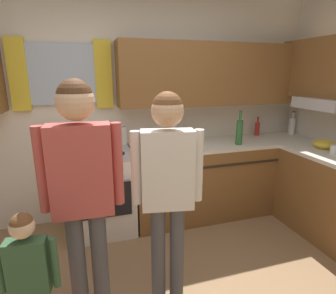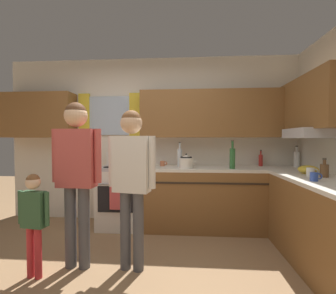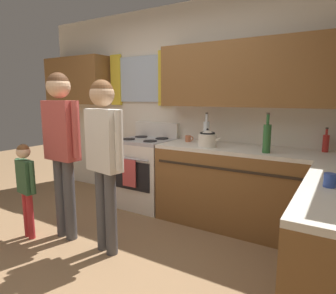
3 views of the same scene
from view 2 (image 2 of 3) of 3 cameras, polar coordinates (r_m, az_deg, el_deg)
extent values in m
plane|color=#93704C|center=(2.44, -12.28, -30.62)|extent=(12.00, 12.00, 0.00)
cube|color=silver|center=(3.91, -4.42, 1.75)|extent=(4.60, 0.10, 2.60)
cube|color=silver|center=(4.01, -13.73, 7.23)|extent=(0.66, 0.03, 0.62)
cube|color=yellow|center=(4.15, -19.33, 7.00)|extent=(0.18, 0.04, 0.72)
cube|color=yellow|center=(3.89, -7.85, 7.44)|extent=(0.18, 0.04, 0.72)
cube|color=brown|center=(4.36, -28.36, 6.63)|extent=(1.11, 0.32, 0.70)
cube|color=brown|center=(3.71, 12.30, 7.69)|extent=(2.39, 0.32, 0.70)
cube|color=brown|center=(3.45, 31.29, 8.96)|extent=(0.32, 1.23, 0.65)
cube|color=#B7B7BC|center=(3.36, 30.55, 2.84)|extent=(0.40, 0.60, 0.12)
cube|color=brown|center=(3.66, 13.36, -12.06)|extent=(2.28, 0.62, 0.86)
cube|color=silver|center=(3.58, 13.41, -5.05)|extent=(2.28, 0.62, 0.04)
cube|color=brown|center=(2.97, 33.45, -15.62)|extent=(0.62, 1.45, 0.86)
cube|color=silver|center=(2.87, 33.61, -7.01)|extent=(0.62, 1.45, 0.04)
cube|color=#2D2319|center=(3.29, 14.26, -8.46)|extent=(2.16, 0.01, 0.02)
cube|color=silver|center=(3.74, -10.54, -11.75)|extent=(0.68, 0.62, 0.86)
cube|color=black|center=(3.43, -11.93, -12.14)|extent=(0.56, 0.01, 0.36)
cylinder|color=#ADADB2|center=(3.36, -12.08, -8.59)|extent=(0.56, 0.02, 0.02)
cube|color=#ADADB2|center=(3.66, -10.59, -4.88)|extent=(0.68, 0.62, 0.04)
cube|color=silver|center=(3.91, -9.57, -2.68)|extent=(0.68, 0.08, 0.20)
cylinder|color=black|center=(3.57, -13.80, -4.66)|extent=(0.17, 0.17, 0.01)
cylinder|color=black|center=(3.48, -8.46, -4.79)|extent=(0.17, 0.17, 0.01)
cylinder|color=black|center=(3.83, -12.52, -4.21)|extent=(0.17, 0.17, 0.01)
cylinder|color=black|center=(3.75, -7.53, -4.32)|extent=(0.17, 0.17, 0.01)
cube|color=#CC4C4C|center=(3.39, -12.11, -11.62)|extent=(0.20, 0.02, 0.34)
cylinder|color=brown|center=(3.07, 33.24, -4.75)|extent=(0.08, 0.08, 0.14)
cylinder|color=brown|center=(3.06, 33.27, -2.99)|extent=(0.03, 0.03, 0.05)
cylinder|color=#3F382D|center=(3.06, 33.28, -2.38)|extent=(0.04, 0.04, 0.02)
cylinder|color=white|center=(4.00, 28.32, -2.63)|extent=(0.08, 0.08, 0.22)
cylinder|color=white|center=(3.99, 28.35, -0.50)|extent=(0.03, 0.03, 0.08)
cylinder|color=#3F382D|center=(3.99, 28.36, 0.17)|extent=(0.03, 0.03, 0.02)
cylinder|color=red|center=(3.90, 21.23, -3.01)|extent=(0.06, 0.06, 0.17)
cylinder|color=red|center=(3.89, 21.25, -1.33)|extent=(0.02, 0.02, 0.06)
cylinder|color=#3F382D|center=(3.89, 21.26, -0.77)|extent=(0.03, 0.03, 0.02)
cylinder|color=#2D6633|center=(3.43, 15.10, -2.68)|extent=(0.08, 0.08, 0.28)
cylinder|color=#2D6633|center=(3.42, 15.13, 0.48)|extent=(0.03, 0.03, 0.10)
cylinder|color=#3F382D|center=(3.41, 15.14, 1.44)|extent=(0.03, 0.03, 0.02)
cylinder|color=silver|center=(3.56, 2.82, -2.61)|extent=(0.07, 0.07, 0.26)
cylinder|color=silver|center=(3.55, 2.83, 0.22)|extent=(0.03, 0.03, 0.09)
cylinder|color=#3F382D|center=(3.55, 2.83, 1.08)|extent=(0.03, 0.03, 0.02)
cylinder|color=#B76642|center=(3.64, -1.37, -3.95)|extent=(0.07, 0.07, 0.08)
torus|color=#B76642|center=(3.63, -0.64, -3.90)|extent=(0.06, 0.01, 0.06)
cylinder|color=#2D479E|center=(2.74, 31.47, -6.07)|extent=(0.07, 0.07, 0.08)
torus|color=#2D479E|center=(2.76, 32.37, -5.93)|extent=(0.06, 0.01, 0.06)
cylinder|color=white|center=(3.05, 30.83, -5.17)|extent=(0.08, 0.08, 0.09)
torus|color=white|center=(3.08, 31.70, -5.04)|extent=(0.07, 0.01, 0.07)
cylinder|color=silver|center=(3.38, 4.37, -3.87)|extent=(0.20, 0.20, 0.14)
cone|color=silver|center=(3.37, 4.37, -2.26)|extent=(0.18, 0.18, 0.05)
sphere|color=black|center=(3.37, 4.37, -1.75)|extent=(0.02, 0.02, 0.02)
cone|color=silver|center=(3.38, 6.57, -3.40)|extent=(0.09, 0.04, 0.07)
torus|color=black|center=(3.38, 4.37, -2.43)|extent=(0.17, 0.17, 0.02)
cylinder|color=gold|center=(3.28, 30.43, -5.26)|extent=(0.12, 0.12, 0.03)
ellipsoid|color=gold|center=(3.28, 30.44, -4.65)|extent=(0.22, 0.22, 0.10)
cylinder|color=#4C4C51|center=(2.69, -19.37, -17.65)|extent=(0.11, 0.11, 0.83)
cylinder|color=#4C4C51|center=(2.76, -22.23, -17.21)|extent=(0.11, 0.11, 0.83)
cube|color=#BF4C47|center=(2.58, -21.00, -2.47)|extent=(0.39, 0.18, 0.58)
cylinder|color=#BF4C47|center=(2.48, -16.42, -2.05)|extent=(0.07, 0.07, 0.54)
cylinder|color=#BF4C47|center=(2.69, -25.23, -1.85)|extent=(0.07, 0.07, 0.54)
sphere|color=#DBAD84|center=(2.58, -21.11, 7.00)|extent=(0.23, 0.23, 0.23)
sphere|color=#4C2D19|center=(2.59, -21.11, 7.62)|extent=(0.21, 0.21, 0.21)
cylinder|color=#4C4C51|center=(2.53, -7.08, -19.33)|extent=(0.11, 0.11, 0.78)
cylinder|color=#4C4C51|center=(2.58, -10.11, -18.90)|extent=(0.11, 0.11, 0.78)
cube|color=white|center=(2.40, -8.69, -4.03)|extent=(0.38, 0.21, 0.56)
cylinder|color=white|center=(2.32, -3.81, -3.66)|extent=(0.07, 0.07, 0.51)
cylinder|color=white|center=(2.49, -13.24, -3.33)|extent=(0.07, 0.07, 0.51)
sphere|color=#DBAD84|center=(2.39, -8.74, 5.67)|extent=(0.22, 0.22, 0.22)
sphere|color=brown|center=(2.40, -8.74, 6.31)|extent=(0.20, 0.20, 0.20)
cylinder|color=red|center=(2.74, -28.56, -21.32)|extent=(0.06, 0.06, 0.48)
cylinder|color=red|center=(2.79, -29.97, -20.88)|extent=(0.06, 0.06, 0.48)
cube|color=#335938|center=(2.63, -29.42, -12.83)|extent=(0.23, 0.12, 0.34)
cylinder|color=#335938|center=(2.54, -26.91, -13.02)|extent=(0.04, 0.04, 0.31)
cylinder|color=#335938|center=(2.72, -31.75, -12.07)|extent=(0.04, 0.04, 0.31)
sphere|color=beige|center=(2.58, -29.51, -7.31)|extent=(0.13, 0.13, 0.13)
sphere|color=brown|center=(2.58, -29.51, -6.94)|extent=(0.12, 0.12, 0.12)
camera|label=1|loc=(1.29, -56.17, 18.96)|focal=29.65mm
camera|label=3|loc=(1.38, 77.04, 6.20)|focal=31.54mm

